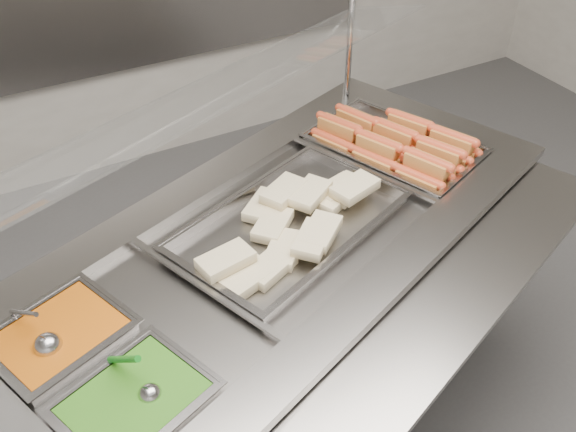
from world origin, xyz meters
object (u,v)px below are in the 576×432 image
steam_counter (278,333)px  ladle (47,344)px  pan_wraps (290,227)px  sneeze_guard (216,95)px  serving_spoon (145,388)px  pan_hotdogs (393,154)px

steam_counter → ladle: size_ratio=11.02×
pan_wraps → ladle: bearing=-169.2°
sneeze_guard → pan_wraps: bearing=-53.9°
steam_counter → ladle: 0.85m
steam_counter → pan_wraps: bearing=20.8°
ladle → serving_spoon: (0.17, -0.24, 0.00)m
sneeze_guard → ladle: 0.79m
pan_hotdogs → ladle: ladle is taller
pan_hotdogs → serving_spoon: size_ratio=3.77×
steam_counter → pan_hotdogs: bearing=20.8°
sneeze_guard → pan_hotdogs: size_ratio=2.59×
sneeze_guard → pan_wraps: size_ratio=2.12×
sneeze_guard → ladle: bearing=-151.9°
pan_wraps → serving_spoon: serving_spoon is taller
steam_counter → pan_wraps: size_ratio=2.64×
steam_counter → sneeze_guard: sneeze_guard is taller
steam_counter → pan_wraps: 0.43m
ladle → steam_counter: bearing=10.0°
steam_counter → serving_spoon: 0.79m
pan_hotdogs → pan_wraps: 0.57m
sneeze_guard → pan_hotdogs: sneeze_guard is taller
sneeze_guard → pan_wraps: (0.14, -0.19, -0.40)m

